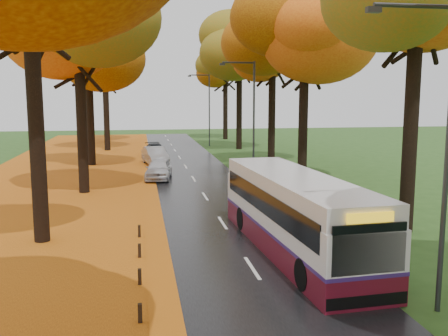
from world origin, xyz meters
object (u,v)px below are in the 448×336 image
object	(u,v)px
car_dark	(155,150)
streetlamp_near	(440,136)
streetlamp_far	(207,104)
bus	(295,212)
streetlamp_mid	(250,110)
car_silver	(155,156)
car_white	(159,169)

from	to	relation	value
car_dark	streetlamp_near	bearing A→B (deg)	-87.63
streetlamp_far	bus	bearing A→B (deg)	-92.97
streetlamp_mid	streetlamp_far	size ratio (longest dim) A/B	1.00
car_silver	car_dark	xyz separation A→B (m)	(0.22, 6.16, -0.15)
streetlamp_far	car_dark	distance (m)	11.01
streetlamp_near	streetlamp_mid	bearing A→B (deg)	90.00
streetlamp_near	car_dark	world-z (taller)	streetlamp_near
streetlamp_far	car_silver	xyz separation A→B (m)	(-6.30, -14.38, -3.95)
streetlamp_far	car_silver	world-z (taller)	streetlamp_far
streetlamp_near	car_dark	bearing A→B (deg)	99.64
streetlamp_near	car_dark	xyz separation A→B (m)	(-6.08, 35.78, -4.10)
streetlamp_mid	car_white	bearing A→B (deg)	176.60
bus	streetlamp_mid	bearing A→B (deg)	79.51
car_dark	bus	bearing A→B (deg)	-89.58
streetlamp_mid	car_silver	xyz separation A→B (m)	(-6.30, 7.62, -3.95)
car_silver	car_white	bearing A→B (deg)	-100.25
streetlamp_mid	streetlamp_far	xyz separation A→B (m)	(0.00, 22.00, 0.00)
streetlamp_mid	streetlamp_far	world-z (taller)	same
streetlamp_far	bus	world-z (taller)	streetlamp_far
streetlamp_near	car_silver	world-z (taller)	streetlamp_near
bus	car_white	xyz separation A→B (m)	(-4.30, 16.82, -0.79)
bus	car_dark	distance (m)	30.51
car_dark	car_white	bearing A→B (deg)	-98.21
streetlamp_near	bus	xyz separation A→B (m)	(-2.00, 5.55, -3.19)
streetlamp_far	car_white	world-z (taller)	streetlamp_far
streetlamp_mid	car_silver	size ratio (longest dim) A/B	1.82
streetlamp_mid	bus	xyz separation A→B (m)	(-2.00, -16.45, -3.19)
streetlamp_near	bus	distance (m)	6.71
bus	car_white	world-z (taller)	bus
bus	car_dark	bearing A→B (deg)	94.12
bus	car_dark	size ratio (longest dim) A/B	2.75
streetlamp_far	streetlamp_mid	bearing A→B (deg)	-90.00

